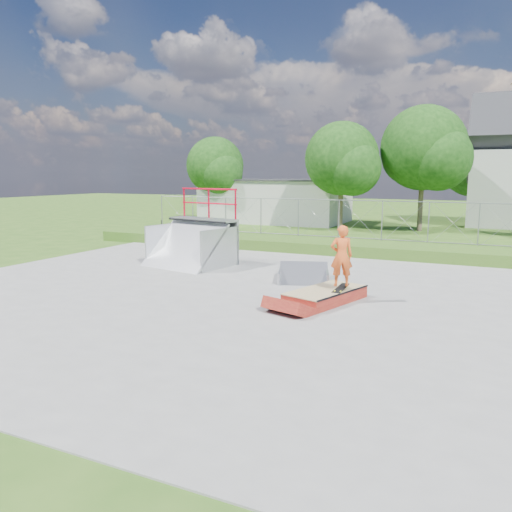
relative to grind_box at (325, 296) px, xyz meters
The scene contains 15 objects.
ground 2.52m from the grind_box, 166.94° to the right, with size 120.00×120.00×0.00m, color #315819.
concrete_pad 2.52m from the grind_box, 166.94° to the right, with size 20.00×16.00×0.04m, color gray.
grass_berm 9.26m from the grind_box, 105.34° to the left, with size 24.00×3.00×0.50m, color #315819.
grind_box is the anchor object (origin of this frame).
quarter_pipe 7.18m from the grind_box, 154.09° to the left, with size 2.92×2.47×2.92m, color #AFB2B8, non-canonical shape.
flat_bank_ramp 2.70m from the grind_box, 122.41° to the left, with size 1.60×1.70×0.49m, color #AFB2B8, non-canonical shape.
skateboard 0.46m from the grind_box, 14.87° to the left, with size 0.22×0.80×0.02m, color black.
skater 1.12m from the grind_box, 14.87° to the left, with size 0.60×0.39×1.65m, color #EB5A23.
concrete_stairs 13.64m from the grind_box, 143.40° to the left, with size 1.50×1.60×0.80m, color gray, non-canonical shape.
chain_link_fence 10.30m from the grind_box, 103.86° to the left, with size 20.00×0.06×1.80m, color gray, non-canonical shape.
utility_building_flat 23.88m from the grind_box, 116.00° to the left, with size 10.00×6.00×3.00m, color #B8B8B4.
tree_left_near 18.23m from the grind_box, 103.68° to the left, with size 4.76×4.48×6.65m.
tree_center 19.80m from the grind_box, 89.01° to the left, with size 5.44×5.12×7.60m.
tree_left_far 24.25m from the grind_box, 126.41° to the left, with size 4.42×4.16×6.18m.
tree_back_mid 27.65m from the grind_box, 84.22° to the left, with size 4.08×3.84×5.70m.
Camera 1 is at (6.33, -12.23, 3.46)m, focal length 35.00 mm.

